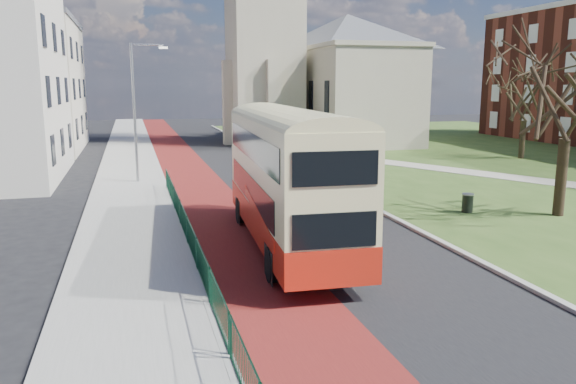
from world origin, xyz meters
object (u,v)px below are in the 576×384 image
object	(u,v)px
bus	(288,172)
winter_tree_far	(526,91)
winter_tree_near	(571,76)
litter_bin	(468,203)
streetlamp	(137,105)

from	to	relation	value
bus	winter_tree_far	distance (m)	30.63
winter_tree_near	winter_tree_far	size ratio (longest dim) A/B	1.16
litter_bin	streetlamp	bearing A→B (deg)	139.51
bus	winter_tree_near	bearing A→B (deg)	9.68
bus	winter_tree_far	size ratio (longest dim) A/B	1.53
streetlamp	litter_bin	world-z (taller)	streetlamp
winter_tree_near	litter_bin	bearing A→B (deg)	155.78
bus	winter_tree_far	world-z (taller)	winter_tree_far
bus	winter_tree_far	bearing A→B (deg)	40.76
streetlamp	bus	size ratio (longest dim) A/B	0.69
bus	litter_bin	world-z (taller)	bus
bus	winter_tree_near	distance (m)	13.47
streetlamp	litter_bin	bearing A→B (deg)	-40.49
winter_tree_near	bus	bearing A→B (deg)	-173.78
winter_tree_far	litter_bin	bearing A→B (deg)	-133.93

